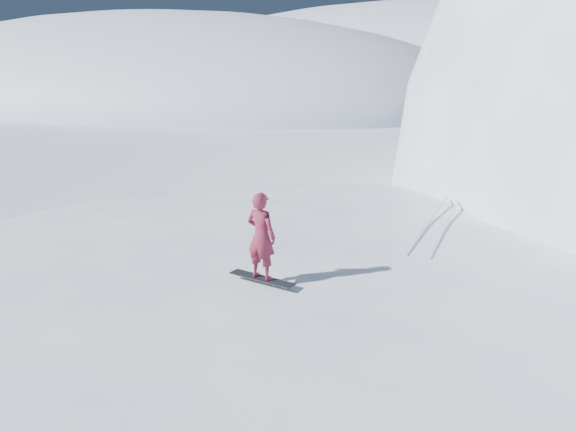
# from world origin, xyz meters

# --- Properties ---
(ground) EXTENTS (400.00, 400.00, 0.00)m
(ground) POSITION_xyz_m (0.00, 0.00, 0.00)
(ground) COLOR white
(ground) RESTS_ON ground
(near_ridge) EXTENTS (36.00, 28.00, 4.80)m
(near_ridge) POSITION_xyz_m (1.00, 3.00, 0.00)
(near_ridge) COLOR white
(near_ridge) RESTS_ON ground
(far_ridge_a) EXTENTS (120.00, 70.00, 28.00)m
(far_ridge_a) POSITION_xyz_m (-70.00, 60.00, 0.00)
(far_ridge_a) COLOR white
(far_ridge_a) RESTS_ON ground
(far_ridge_c) EXTENTS (140.00, 90.00, 36.00)m
(far_ridge_c) POSITION_xyz_m (-40.00, 110.00, 0.00)
(far_ridge_c) COLOR white
(far_ridge_c) RESTS_ON ground
(wind_bumps) EXTENTS (16.00, 14.40, 1.00)m
(wind_bumps) POSITION_xyz_m (-0.56, 2.12, 0.00)
(wind_bumps) COLOR white
(wind_bumps) RESTS_ON ground
(snowboard) EXTENTS (1.50, 0.31, 0.02)m
(snowboard) POSITION_xyz_m (-2.03, -0.40, 2.41)
(snowboard) COLOR black
(snowboard) RESTS_ON near_ridge
(snowboarder) EXTENTS (0.66, 0.44, 1.80)m
(snowboarder) POSITION_xyz_m (-2.03, -0.40, 3.32)
(snowboarder) COLOR maroon
(snowboarder) RESTS_ON snowboard
(vapor_plume) EXTENTS (11.41, 9.12, 7.98)m
(vapor_plume) POSITION_xyz_m (-66.22, 42.48, 0.00)
(vapor_plume) COLOR white
(vapor_plume) RESTS_ON ground
(board_tracks) EXTENTS (1.49, 5.94, 0.04)m
(board_tracks) POSITION_xyz_m (-0.27, 5.51, 2.42)
(board_tracks) COLOR silver
(board_tracks) RESTS_ON ground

